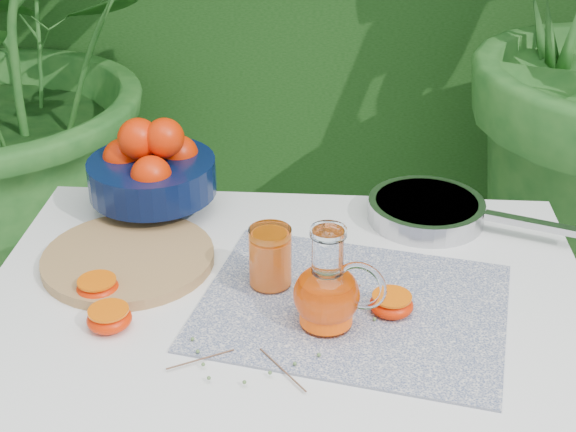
# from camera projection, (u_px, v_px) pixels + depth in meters

# --- Properties ---
(white_table) EXTENTS (1.00, 0.70, 0.75)m
(white_table) POSITION_uv_depth(u_px,v_px,m) (287.00, 331.00, 1.36)
(white_table) COLOR white
(white_table) RESTS_ON ground
(placemat) EXTENTS (0.54, 0.46, 0.00)m
(placemat) POSITION_uv_depth(u_px,v_px,m) (353.00, 306.00, 1.28)
(placemat) COLOR #0E1F4F
(placemat) RESTS_ON white_table
(cutting_board) EXTENTS (0.39, 0.39, 0.02)m
(cutting_board) POSITION_uv_depth(u_px,v_px,m) (128.00, 258.00, 1.39)
(cutting_board) COLOR #9D7347
(cutting_board) RESTS_ON white_table
(fruit_bowl) EXTENTS (0.29, 0.29, 0.19)m
(fruit_bowl) POSITION_uv_depth(u_px,v_px,m) (152.00, 168.00, 1.53)
(fruit_bowl) COLOR black
(fruit_bowl) RESTS_ON white_table
(juice_pitcher) EXTENTS (0.15, 0.13, 0.17)m
(juice_pitcher) POSITION_uv_depth(u_px,v_px,m) (328.00, 292.00, 1.21)
(juice_pitcher) COLOR white
(juice_pitcher) RESTS_ON white_table
(juice_tumbler) EXTENTS (0.09, 0.09, 0.10)m
(juice_tumbler) POSITION_uv_depth(u_px,v_px,m) (270.00, 258.00, 1.31)
(juice_tumbler) COLOR white
(juice_tumbler) RESTS_ON white_table
(saute_pan) EXTENTS (0.40, 0.28, 0.04)m
(saute_pan) POSITION_uv_depth(u_px,v_px,m) (428.00, 209.00, 1.52)
(saute_pan) COLOR #ACACB1
(saute_pan) RESTS_ON white_table
(orange_halves) EXTENTS (0.56, 0.16, 0.03)m
(orange_halves) POSITION_uv_depth(u_px,v_px,m) (199.00, 303.00, 1.26)
(orange_halves) COLOR #FF3002
(orange_halves) RESTS_ON white_table
(thyme_sprigs) EXTENTS (0.30, 0.27, 0.01)m
(thyme_sprigs) POSITION_uv_depth(u_px,v_px,m) (278.00, 340.00, 1.20)
(thyme_sprigs) COLOR brown
(thyme_sprigs) RESTS_ON white_table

